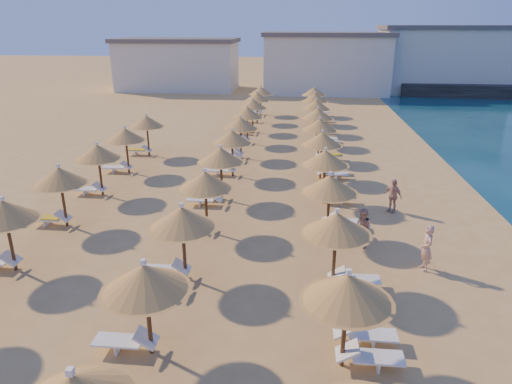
# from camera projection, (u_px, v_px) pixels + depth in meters

# --- Properties ---
(ground) EXTENTS (220.00, 220.00, 0.00)m
(ground) POSITION_uv_depth(u_px,v_px,m) (278.00, 264.00, 16.72)
(ground) COLOR tan
(ground) RESTS_ON ground
(hotel_blocks) EXTENTS (49.35, 10.67, 8.10)m
(hotel_blocks) POSITION_uv_depth(u_px,v_px,m) (323.00, 62.00, 57.97)
(hotel_blocks) COLOR silver
(hotel_blocks) RESTS_ON ground
(parasol_row_east) EXTENTS (2.34, 44.15, 2.81)m
(parasol_row_east) POSITION_uv_depth(u_px,v_px,m) (323.00, 149.00, 23.41)
(parasol_row_east) COLOR brown
(parasol_row_east) RESTS_ON ground
(parasol_row_west) EXTENTS (2.34, 44.15, 2.81)m
(parasol_row_west) POSITION_uv_depth(u_px,v_px,m) (227.00, 146.00, 23.86)
(parasol_row_west) COLOR brown
(parasol_row_west) RESTS_ON ground
(parasol_row_inland) EXTENTS (2.34, 21.35, 2.81)m
(parasol_row_inland) POSITION_uv_depth(u_px,v_px,m) (80.00, 164.00, 20.86)
(parasol_row_inland) COLOR brown
(parasol_row_inland) RESTS_ON ground
(loungers) EXTENTS (14.33, 42.38, 0.66)m
(loungers) POSITION_uv_depth(u_px,v_px,m) (247.00, 186.00, 23.72)
(loungers) COLOR white
(loungers) RESTS_ON ground
(beachgoer_c) EXTENTS (0.94, 0.94, 1.61)m
(beachgoer_c) POSITION_uv_depth(u_px,v_px,m) (393.00, 196.00, 21.09)
(beachgoer_c) COLOR tan
(beachgoer_c) RESTS_ON ground
(beachgoer_a) EXTENTS (0.46, 0.66, 1.71)m
(beachgoer_a) POSITION_uv_depth(u_px,v_px,m) (426.00, 248.00, 16.04)
(beachgoer_a) COLOR tan
(beachgoer_a) RESTS_ON ground
(beachgoer_b) EXTENTS (0.88, 0.95, 1.57)m
(beachgoer_b) POSITION_uv_depth(u_px,v_px,m) (363.00, 228.00, 17.75)
(beachgoer_b) COLOR tan
(beachgoer_b) RESTS_ON ground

